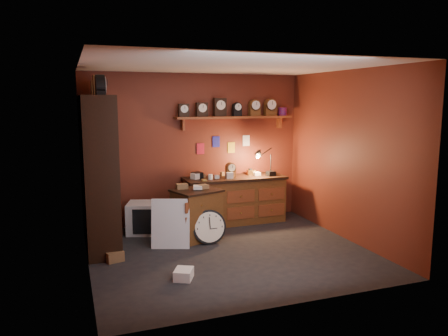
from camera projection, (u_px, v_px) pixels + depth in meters
floor at (230, 252)px, 6.47m from camera, size 4.00×4.00×0.00m
room_shell at (230, 136)px, 6.32m from camera, size 4.02×3.62×2.71m
shelving_unit at (96, 165)px, 6.59m from camera, size 0.47×1.60×2.58m
workbench at (235, 197)px, 7.98m from camera, size 1.86×0.66×1.36m
low_cabinet at (197, 212)px, 7.05m from camera, size 0.86×0.79×0.90m
big_round_clock at (209, 227)px, 6.83m from camera, size 0.54×0.17×0.54m
white_panel at (171, 247)px, 6.68m from camera, size 0.60×0.35×0.77m
mini_fridge at (143, 218)px, 7.37m from camera, size 0.63×0.65×0.52m
floor_box_a at (114, 256)px, 6.10m from camera, size 0.28×0.25×0.14m
floor_box_b at (184, 274)px, 5.49m from camera, size 0.31×0.33×0.13m
floor_box_c at (167, 233)px, 7.08m from camera, size 0.32×0.31×0.19m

